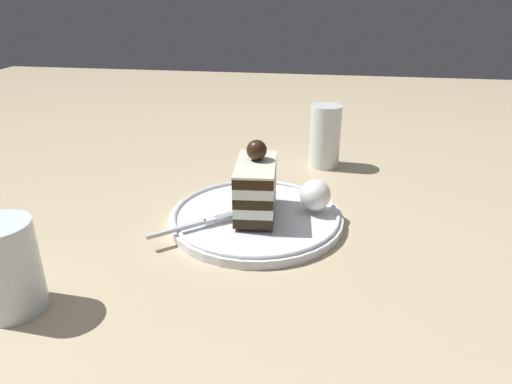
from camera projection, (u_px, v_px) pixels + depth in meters
name	position (u px, v px, depth m)	size (l,w,h in m)	color
ground_plane	(251.00, 222.00, 0.66)	(2.40, 2.40, 0.00)	tan
dessert_plate	(256.00, 217.00, 0.65)	(0.25, 0.25, 0.02)	white
cake_slice	(256.00, 185.00, 0.64)	(0.11, 0.06, 0.10)	black
whipped_cream_dollop	(315.00, 195.00, 0.65)	(0.04, 0.04, 0.04)	white
fork	(194.00, 225.00, 0.61)	(0.09, 0.10, 0.00)	silver
drink_glass_near	(325.00, 139.00, 0.84)	(0.06, 0.06, 0.11)	white
drink_glass_far	(9.00, 273.00, 0.47)	(0.06, 0.06, 0.10)	silver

